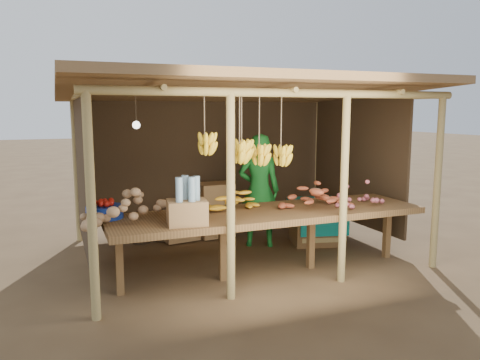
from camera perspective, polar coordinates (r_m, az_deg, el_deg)
name	(u,v)px	position (r m, az deg, el deg)	size (l,w,h in m)	color
ground	(240,252)	(6.78, 0.00, -8.81)	(60.00, 60.00, 0.00)	brown
stall_structure	(235,117)	(6.53, -0.61, 7.67)	(4.70, 3.50, 2.43)	tan
counter	(269,216)	(5.74, 3.51, -4.38)	(3.90, 1.05, 0.80)	brown
potato_heap	(135,206)	(5.23, -12.66, -3.08)	(1.08, 0.65, 0.37)	#AA8057
sweet_potato_heap	(315,193)	(5.97, 9.12, -1.64)	(0.89, 0.53, 0.35)	#A5492A
onion_heap	(359,192)	(6.18, 14.28, -1.46)	(0.72, 0.43, 0.35)	#B45761
banana_pile	(233,195)	(5.80, -0.82, -1.87)	(0.57, 0.34, 0.35)	yellow
tomato_basin	(105,210)	(5.54, -16.18, -3.58)	(0.42, 0.42, 0.22)	navy
bottle_box	(187,206)	(5.05, -6.49, -3.16)	(0.46, 0.38, 0.53)	#A17648
vendor	(259,190)	(6.93, 2.33, -1.28)	(0.61, 0.40, 1.68)	#187025
tarp_crate	(314,220)	(7.23, 9.05, -4.87)	(0.87, 0.80, 0.87)	brown
carton_stack	(203,215)	(7.44, -4.49, -4.26)	(1.16, 0.48, 0.85)	#A17648
burlap_sacks	(152,227)	(7.39, -10.71, -5.69)	(0.73, 0.38, 0.52)	#44321F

